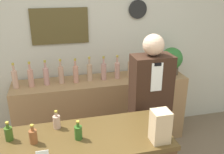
% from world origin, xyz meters
% --- Properties ---
extents(back_wall, '(5.20, 0.09, 2.70)m').
position_xyz_m(back_wall, '(-0.00, 2.00, 1.35)').
color(back_wall, beige).
rests_on(back_wall, ground_plane).
extents(back_shelf, '(2.23, 0.48, 0.91)m').
position_xyz_m(back_shelf, '(0.12, 1.70, 0.45)').
color(back_shelf, '#9E754C').
rests_on(back_shelf, ground_plane).
extents(shopkeeper, '(0.41, 0.26, 1.62)m').
position_xyz_m(shopkeeper, '(0.50, 0.98, 0.81)').
color(shopkeeper, '#331E14').
rests_on(shopkeeper, ground_plane).
extents(potted_plant, '(0.29, 0.29, 0.36)m').
position_xyz_m(potted_plant, '(1.08, 1.69, 1.10)').
color(potted_plant, '#4C3D2D').
rests_on(potted_plant, back_shelf).
extents(paper_bag, '(0.14, 0.13, 0.26)m').
position_xyz_m(paper_bag, '(0.29, 0.28, 1.06)').
color(paper_bag, tan).
rests_on(paper_bag, display_counter).
extents(tape_dispenser, '(0.09, 0.06, 0.07)m').
position_xyz_m(tape_dispenser, '(0.35, 0.32, 0.95)').
color(tape_dispenser, '#2D66A8').
rests_on(tape_dispenser, display_counter).
extents(counter_bottle_0, '(0.06, 0.06, 0.16)m').
position_xyz_m(counter_bottle_0, '(-0.85, 0.58, 0.99)').
color(counter_bottle_0, '#37561B').
rests_on(counter_bottle_0, display_counter).
extents(counter_bottle_1, '(0.06, 0.06, 0.16)m').
position_xyz_m(counter_bottle_1, '(-0.66, 0.49, 0.99)').
color(counter_bottle_1, brown).
rests_on(counter_bottle_1, display_counter).
extents(counter_bottle_2, '(0.06, 0.06, 0.16)m').
position_xyz_m(counter_bottle_2, '(-0.48, 0.66, 0.99)').
color(counter_bottle_2, tan).
rests_on(counter_bottle_2, display_counter).
extents(counter_bottle_3, '(0.06, 0.06, 0.16)m').
position_xyz_m(counter_bottle_3, '(-0.32, 0.46, 0.99)').
color(counter_bottle_3, '#305B1F').
rests_on(counter_bottle_3, display_counter).
extents(shelf_bottle_0, '(0.07, 0.07, 0.31)m').
position_xyz_m(shelf_bottle_0, '(-0.91, 1.68, 1.02)').
color(shelf_bottle_0, tan).
rests_on(shelf_bottle_0, back_shelf).
extents(shelf_bottle_1, '(0.07, 0.07, 0.31)m').
position_xyz_m(shelf_bottle_1, '(-0.74, 1.69, 1.02)').
color(shelf_bottle_1, tan).
rests_on(shelf_bottle_1, back_shelf).
extents(shelf_bottle_2, '(0.07, 0.07, 0.31)m').
position_xyz_m(shelf_bottle_2, '(-0.56, 1.70, 1.02)').
color(shelf_bottle_2, tan).
rests_on(shelf_bottle_2, back_shelf).
extents(shelf_bottle_3, '(0.07, 0.07, 0.31)m').
position_xyz_m(shelf_bottle_3, '(-0.38, 1.71, 1.02)').
color(shelf_bottle_3, tan).
rests_on(shelf_bottle_3, back_shelf).
extents(shelf_bottle_4, '(0.07, 0.07, 0.31)m').
position_xyz_m(shelf_bottle_4, '(-0.20, 1.69, 1.02)').
color(shelf_bottle_4, tan).
rests_on(shelf_bottle_4, back_shelf).
extents(shelf_bottle_5, '(0.07, 0.07, 0.31)m').
position_xyz_m(shelf_bottle_5, '(-0.02, 1.72, 1.02)').
color(shelf_bottle_5, tan).
rests_on(shelf_bottle_5, back_shelf).
extents(shelf_bottle_6, '(0.07, 0.07, 0.31)m').
position_xyz_m(shelf_bottle_6, '(0.15, 1.70, 1.02)').
color(shelf_bottle_6, tan).
rests_on(shelf_bottle_6, back_shelf).
extents(shelf_bottle_7, '(0.07, 0.07, 0.31)m').
position_xyz_m(shelf_bottle_7, '(0.33, 1.70, 1.02)').
color(shelf_bottle_7, tan).
rests_on(shelf_bottle_7, back_shelf).
extents(shelf_bottle_8, '(0.07, 0.07, 0.31)m').
position_xyz_m(shelf_bottle_8, '(0.51, 1.71, 1.02)').
color(shelf_bottle_8, tan).
rests_on(shelf_bottle_8, back_shelf).
extents(shelf_bottle_9, '(0.07, 0.07, 0.31)m').
position_xyz_m(shelf_bottle_9, '(0.69, 1.69, 1.02)').
color(shelf_bottle_9, tan).
rests_on(shelf_bottle_9, back_shelf).
extents(shelf_bottle_10, '(0.07, 0.07, 0.31)m').
position_xyz_m(shelf_bottle_10, '(0.86, 1.71, 1.02)').
color(shelf_bottle_10, tan).
rests_on(shelf_bottle_10, back_shelf).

